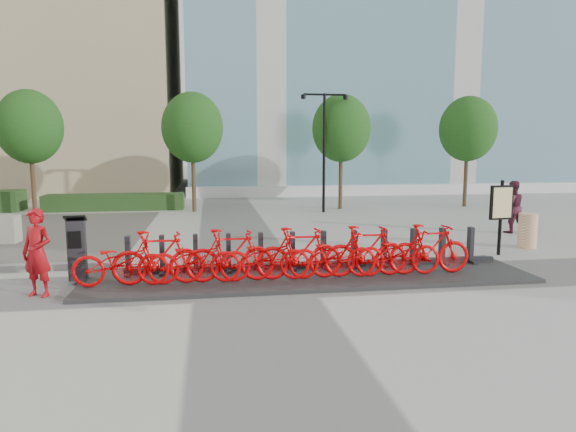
{
  "coord_description": "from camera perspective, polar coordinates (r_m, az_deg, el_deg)",
  "views": [
    {
      "loc": [
        -0.82,
        -10.4,
        2.88
      ],
      "look_at": [
        1.0,
        1.5,
        1.2
      ],
      "focal_mm": 32.0,
      "sensor_mm": 36.0,
      "label": 1
    }
  ],
  "objects": [
    {
      "name": "ground",
      "position": [
        10.83,
        -4.07,
        -7.5
      ],
      "size": [
        120.0,
        120.0,
        0.0
      ],
      "primitive_type": "plane",
      "color": "#A3A3A3"
    },
    {
      "name": "glass_building",
      "position": [
        40.35,
        14.02,
        20.77
      ],
      "size": [
        32.0,
        16.0,
        24.0
      ],
      "primitive_type": "cube",
      "color": "teal",
      "rests_on": "ground"
    },
    {
      "name": "hedge_b",
      "position": [
        24.1,
        -18.64,
        1.49
      ],
      "size": [
        6.0,
        1.2,
        0.7
      ],
      "primitive_type": "cube",
      "color": "#1B3B15",
      "rests_on": "ground"
    },
    {
      "name": "tree_0",
      "position": [
        23.54,
        -26.8,
        8.83
      ],
      "size": [
        2.6,
        2.6,
        5.1
      ],
      "color": "#4C391F",
      "rests_on": "ground"
    },
    {
      "name": "tree_1",
      "position": [
        22.43,
        -10.58,
        9.62
      ],
      "size": [
        2.6,
        2.6,
        5.1
      ],
      "color": "#4C391F",
      "rests_on": "ground"
    },
    {
      "name": "tree_2",
      "position": [
        23.16,
        5.95,
        9.65
      ],
      "size": [
        2.6,
        2.6,
        5.1
      ],
      "color": "#4C391F",
      "rests_on": "ground"
    },
    {
      "name": "tree_3",
      "position": [
        25.34,
        19.36,
        9.1
      ],
      "size": [
        2.6,
        2.6,
        5.1
      ],
      "color": "#4C391F",
      "rests_on": "ground"
    },
    {
      "name": "streetlamp",
      "position": [
        21.94,
        4.04,
        8.58
      ],
      "size": [
        2.0,
        0.2,
        5.0
      ],
      "color": "black",
      "rests_on": "ground"
    },
    {
      "name": "dock_pad",
      "position": [
        11.28,
        2.45,
        -6.65
      ],
      "size": [
        9.6,
        2.4,
        0.08
      ],
      "primitive_type": "cube",
      "color": "#2D2D2D",
      "rests_on": "ground"
    },
    {
      "name": "dock_rail_posts",
      "position": [
        11.63,
        2.3,
        -3.84
      ],
      "size": [
        8.02,
        0.5,
        0.85
      ],
      "primitive_type": null,
      "color": "#222226",
      "rests_on": "dock_pad"
    },
    {
      "name": "bike_0",
      "position": [
        10.75,
        -18.07,
        -4.82
      ],
      "size": [
        1.89,
        0.66,
        0.99
      ],
      "primitive_type": "imported",
      "rotation": [
        0.0,
        0.0,
        1.57
      ],
      "color": "#D30204",
      "rests_on": "dock_pad"
    },
    {
      "name": "bike_1",
      "position": [
        10.65,
        -14.25,
        -4.5
      ],
      "size": [
        1.83,
        0.52,
        1.1
      ],
      "primitive_type": "imported",
      "rotation": [
        0.0,
        0.0,
        1.57
      ],
      "color": "#D30204",
      "rests_on": "dock_pad"
    },
    {
      "name": "bike_2",
      "position": [
        10.61,
        -10.35,
        -4.73
      ],
      "size": [
        1.89,
        0.66,
        0.99
      ],
      "primitive_type": "imported",
      "rotation": [
        0.0,
        0.0,
        1.57
      ],
      "color": "#D30204",
      "rests_on": "dock_pad"
    },
    {
      "name": "bike_3",
      "position": [
        10.6,
        -6.46,
        -4.36
      ],
      "size": [
        1.83,
        0.52,
        1.1
      ],
      "primitive_type": "imported",
      "rotation": [
        0.0,
        0.0,
        1.57
      ],
      "color": "#D30204",
      "rests_on": "dock_pad"
    },
    {
      "name": "bike_4",
      "position": [
        10.66,
        -2.57,
        -4.54
      ],
      "size": [
        1.89,
        0.66,
        0.99
      ],
      "primitive_type": "imported",
      "rotation": [
        0.0,
        0.0,
        1.57
      ],
      "color": "#D30204",
      "rests_on": "dock_pad"
    },
    {
      "name": "bike_5",
      "position": [
        10.75,
        1.25,
        -4.13
      ],
      "size": [
        1.83,
        0.52,
        1.1
      ],
      "primitive_type": "imported",
      "rotation": [
        0.0,
        0.0,
        1.57
      ],
      "color": "#D30204",
      "rests_on": "dock_pad"
    },
    {
      "name": "bike_6",
      "position": [
        10.91,
        4.99,
        -4.28
      ],
      "size": [
        1.89,
        0.66,
        0.99
      ],
      "primitive_type": "imported",
      "rotation": [
        0.0,
        0.0,
        1.57
      ],
      "color": "#D30204",
      "rests_on": "dock_pad"
    },
    {
      "name": "bike_7",
      "position": [
        11.09,
        8.62,
        -3.85
      ],
      "size": [
        1.83,
        0.52,
        1.1
      ],
      "primitive_type": "imported",
      "rotation": [
        0.0,
        0.0,
        1.57
      ],
      "color": "#D30204",
      "rests_on": "dock_pad"
    },
    {
      "name": "bike_8",
      "position": [
        11.33,
        12.1,
        -3.97
      ],
      "size": [
        1.89,
        0.66,
        0.99
      ],
      "primitive_type": "imported",
      "rotation": [
        0.0,
        0.0,
        1.57
      ],
      "color": "#D30204",
      "rests_on": "dock_pad"
    },
    {
      "name": "bike_9",
      "position": [
        11.59,
        15.45,
        -3.54
      ],
      "size": [
        1.83,
        0.52,
        1.1
      ],
      "primitive_type": "imported",
      "rotation": [
        0.0,
        0.0,
        1.57
      ],
      "color": "#D30204",
      "rests_on": "dock_pad"
    },
    {
      "name": "kiosk",
      "position": [
        11.52,
        -22.4,
        -3.37
      ],
      "size": [
        0.46,
        0.4,
        1.38
      ],
      "rotation": [
        0.0,
        0.0,
        0.11
      ],
      "color": "#222226",
      "rests_on": "dock_pad"
    },
    {
      "name": "worker_red",
      "position": [
        10.86,
        -26.1,
        -3.69
      ],
      "size": [
        0.72,
        0.61,
        1.69
      ],
      "primitive_type": "imported",
      "rotation": [
        0.0,
        0.0,
        -0.41
      ],
      "color": "#A60D12",
      "rests_on": "ground"
    },
    {
      "name": "pedestrian",
      "position": [
        18.34,
        23.6,
        0.94
      ],
      "size": [
        0.84,
        0.65,
        1.71
      ],
      "primitive_type": "imported",
      "rotation": [
        0.0,
        0.0,
        3.14
      ],
      "color": "#531D2F",
      "rests_on": "ground"
    },
    {
      "name": "construction_barrel",
      "position": [
        15.91,
        25.08,
        -1.47
      ],
      "size": [
        0.6,
        0.6,
        0.97
      ],
      "primitive_type": "cylinder",
      "rotation": [
        0.0,
        0.0,
        -0.22
      ],
      "color": "orange",
      "rests_on": "ground"
    },
    {
      "name": "map_sign",
      "position": [
        14.45,
        22.61,
        1.07
      ],
      "size": [
        0.65,
        0.18,
        1.97
      ],
      "rotation": [
        0.0,
        0.0,
        0.11
      ],
      "color": "black",
      "rests_on": "ground"
    }
  ]
}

